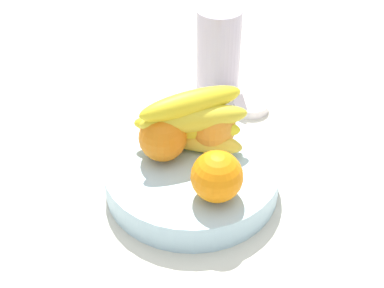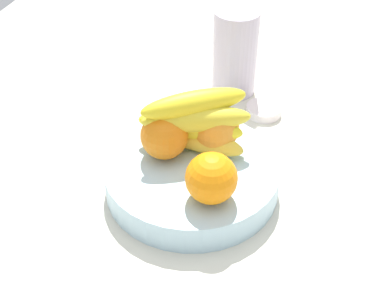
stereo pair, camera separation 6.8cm
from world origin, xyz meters
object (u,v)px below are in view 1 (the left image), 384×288
(orange_front_right, at_px, (213,127))
(jar_lid, at_px, (251,106))
(thermos_tumbler, at_px, (218,51))
(orange_front_left, at_px, (217,177))
(banana_bunch, at_px, (191,122))
(orange_center, at_px, (163,138))
(fruit_bowl, at_px, (192,175))

(orange_front_right, xyz_separation_m, jar_lid, (0.18, -0.05, -0.08))
(thermos_tumbler, height_order, jar_lid, thermos_tumbler)
(orange_front_left, height_order, orange_front_right, same)
(orange_front_left, height_order, jar_lid, orange_front_left)
(orange_front_left, height_order, banana_bunch, banana_bunch)
(orange_center, relative_size, jar_lid, 1.11)
(orange_center, bearing_deg, orange_front_left, -128.07)
(orange_front_right, distance_m, orange_center, 0.08)
(orange_center, xyz_separation_m, thermos_tumbler, (0.29, -0.05, -0.00))
(fruit_bowl, xyz_separation_m, orange_front_left, (-0.06, -0.05, 0.06))
(orange_center, distance_m, jar_lid, 0.27)
(orange_center, bearing_deg, banana_bunch, -55.29)
(banana_bunch, bearing_deg, fruit_bowl, -167.39)
(banana_bunch, bearing_deg, orange_front_left, -151.45)
(fruit_bowl, relative_size, thermos_tumbler, 1.60)
(jar_lid, bearing_deg, fruit_bowl, 162.15)
(banana_bunch, height_order, jar_lid, banana_bunch)
(orange_front_right, height_order, orange_center, same)
(thermos_tumbler, bearing_deg, banana_bunch, 178.08)
(orange_center, relative_size, thermos_tumbler, 0.44)
(fruit_bowl, bearing_deg, orange_center, 77.41)
(fruit_bowl, bearing_deg, thermos_tumbler, -0.05)
(orange_front_right, bearing_deg, banana_bunch, 112.60)
(orange_front_left, height_order, thermos_tumbler, thermos_tumbler)
(banana_bunch, distance_m, thermos_tumbler, 0.26)
(orange_center, bearing_deg, fruit_bowl, -102.59)
(orange_center, height_order, banana_bunch, banana_bunch)
(orange_front_left, bearing_deg, orange_front_right, 10.78)
(thermos_tumbler, bearing_deg, fruit_bowl, 179.95)
(fruit_bowl, distance_m, banana_bunch, 0.09)
(fruit_bowl, bearing_deg, orange_front_left, -143.63)
(fruit_bowl, xyz_separation_m, orange_center, (0.01, 0.05, 0.06))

